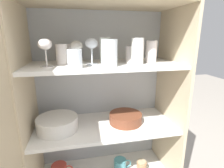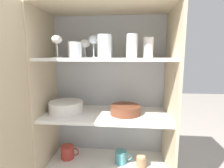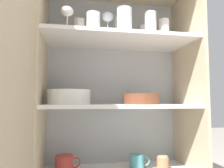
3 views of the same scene
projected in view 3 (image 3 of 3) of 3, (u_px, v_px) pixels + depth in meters
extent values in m
cube|color=#B2B7BC|center=(113.00, 100.00, 1.47)|extent=(0.90, 0.02, 1.35)
cube|color=#CCB793|center=(41.00, 99.00, 1.20)|extent=(0.02, 0.42, 1.35)
cube|color=#CCB793|center=(188.00, 100.00, 1.35)|extent=(0.02, 0.42, 1.35)
cube|color=white|center=(119.00, 106.00, 1.27)|extent=(0.86, 0.38, 0.02)
cube|color=white|center=(119.00, 41.00, 1.30)|extent=(0.86, 0.38, 0.02)
cube|color=tan|center=(17.00, 98.00, 0.77)|extent=(0.04, 0.45, 1.35)
cylinder|color=white|center=(119.00, 29.00, 1.35)|extent=(0.06, 0.06, 0.15)
cylinder|color=white|center=(151.00, 25.00, 1.26)|extent=(0.07, 0.07, 0.14)
cylinder|color=silver|center=(82.00, 34.00, 1.39)|extent=(0.08, 0.08, 0.11)
cylinder|color=white|center=(93.00, 22.00, 1.15)|extent=(0.07, 0.07, 0.09)
cylinder|color=white|center=(124.00, 21.00, 1.20)|extent=(0.08, 0.08, 0.14)
cylinder|color=silver|center=(164.00, 30.00, 1.33)|extent=(0.06, 0.06, 0.13)
cylinder|color=silver|center=(79.00, 29.00, 1.29)|extent=(0.06, 0.06, 0.11)
cylinder|color=silver|center=(145.00, 33.00, 1.35)|extent=(0.07, 0.07, 0.10)
cylinder|color=white|center=(108.00, 36.00, 1.25)|extent=(0.06, 0.06, 0.01)
cylinder|color=white|center=(108.00, 28.00, 1.26)|extent=(0.01, 0.01, 0.08)
ellipsoid|color=white|center=(108.00, 17.00, 1.26)|extent=(0.07, 0.07, 0.05)
cylinder|color=silver|center=(67.00, 31.00, 1.17)|extent=(0.06, 0.06, 0.01)
cylinder|color=silver|center=(67.00, 23.00, 1.18)|extent=(0.01, 0.01, 0.08)
ellipsoid|color=silver|center=(67.00, 11.00, 1.18)|extent=(0.07, 0.07, 0.05)
cylinder|color=white|center=(92.00, 39.00, 1.33)|extent=(0.07, 0.07, 0.01)
cylinder|color=white|center=(92.00, 34.00, 1.33)|extent=(0.01, 0.01, 0.06)
ellipsoid|color=white|center=(93.00, 24.00, 1.33)|extent=(0.07, 0.07, 0.06)
cylinder|color=white|center=(69.00, 104.00, 1.22)|extent=(0.24, 0.24, 0.01)
cylinder|color=white|center=(69.00, 102.00, 1.22)|extent=(0.24, 0.24, 0.01)
cylinder|color=white|center=(69.00, 100.00, 1.22)|extent=(0.24, 0.24, 0.01)
cylinder|color=white|center=(69.00, 99.00, 1.22)|extent=(0.24, 0.24, 0.01)
cylinder|color=white|center=(69.00, 97.00, 1.22)|extent=(0.24, 0.24, 0.01)
cylinder|color=white|center=(69.00, 96.00, 1.22)|extent=(0.24, 0.24, 0.01)
cylinder|color=white|center=(69.00, 94.00, 1.22)|extent=(0.24, 0.24, 0.01)
cylinder|color=white|center=(69.00, 92.00, 1.22)|extent=(0.24, 0.24, 0.01)
cylinder|color=white|center=(69.00, 91.00, 1.22)|extent=(0.24, 0.24, 0.01)
cylinder|color=brown|center=(141.00, 99.00, 1.29)|extent=(0.21, 0.21, 0.06)
torus|color=brown|center=(141.00, 94.00, 1.30)|extent=(0.20, 0.20, 0.01)
cylinder|color=#BC3D33|center=(64.00, 164.00, 1.23)|extent=(0.10, 0.10, 0.10)
torus|color=#BC3D33|center=(75.00, 163.00, 1.24)|extent=(0.06, 0.01, 0.06)
cylinder|color=teal|center=(136.00, 162.00, 1.27)|extent=(0.08, 0.08, 0.09)
torus|color=teal|center=(145.00, 161.00, 1.28)|extent=(0.06, 0.01, 0.06)
cylinder|color=#99704C|center=(163.00, 164.00, 1.26)|extent=(0.07, 0.07, 0.08)
cylinder|color=tan|center=(163.00, 157.00, 1.27)|extent=(0.06, 0.06, 0.01)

